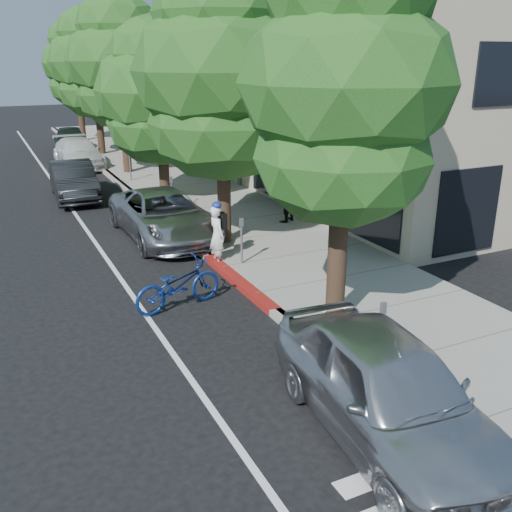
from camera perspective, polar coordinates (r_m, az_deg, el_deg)
ground at (r=13.61m, az=-0.04°, el=-4.29°), size 120.00×120.00×0.00m
sidewalk at (r=21.40m, az=-3.84°, el=4.82°), size 4.60×56.00×0.15m
curb at (r=20.68m, az=-9.76°, el=4.05°), size 0.30×56.00×0.15m
curb_red_segment at (r=14.41m, az=-1.77°, el=-2.57°), size 0.32×4.00×0.15m
storefront_building at (r=32.90m, az=1.42°, el=16.05°), size 10.00×36.00×7.00m
street_tree_0 at (r=11.18m, az=8.96°, el=16.12°), size 4.12×4.12×7.69m
street_tree_1 at (r=16.47m, az=-3.44°, el=17.61°), size 4.98×4.98×8.04m
street_tree_2 at (r=22.17m, az=-9.61°, el=15.81°), size 4.80×4.80×6.93m
street_tree_3 at (r=27.93m, az=-13.46°, el=18.19°), size 4.88×4.88×8.19m
street_tree_4 at (r=33.80m, az=-15.87°, el=18.00°), size 4.94×4.94×8.10m
street_tree_5 at (r=39.72m, az=-17.55°, el=17.76°), size 4.24×4.24×7.70m
cyclist at (r=15.56m, az=-3.90°, el=2.05°), size 0.43×0.63×1.66m
bicycle at (r=13.04m, az=-7.79°, el=-2.86°), size 2.26×1.17×1.13m
silver_suv at (r=18.11m, az=-9.18°, el=4.05°), size 2.54×5.36×1.48m
dark_sedan at (r=24.05m, az=-17.78°, el=7.19°), size 1.75×4.52×1.47m
white_pickup at (r=31.05m, az=-17.37°, el=9.80°), size 2.09×4.96×1.43m
dark_suv_far at (r=35.86m, az=-18.08°, el=11.01°), size 2.34×4.65×1.52m
near_car_a at (r=8.86m, az=12.97°, el=-12.80°), size 2.43×5.04×1.66m
pedestrian at (r=19.16m, az=2.88°, el=5.66°), size 0.91×0.83×1.52m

